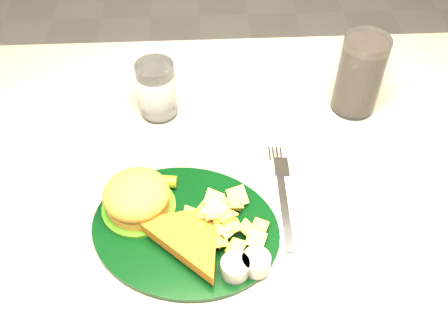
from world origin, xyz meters
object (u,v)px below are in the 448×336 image
at_px(table, 207,284).
at_px(cola_glass, 360,75).
at_px(fork_napkin, 284,207).
at_px(water_glass, 157,90).
at_px(dinner_plate, 184,217).

relative_size(table, cola_glass, 7.91).
xyz_separation_m(table, fork_napkin, (0.13, -0.08, 0.38)).
height_order(table, water_glass, water_glass).
relative_size(table, dinner_plate, 4.13).
bearing_deg(dinner_plate, fork_napkin, 29.72).
xyz_separation_m(dinner_plate, fork_napkin, (0.16, 0.03, -0.03)).
height_order(water_glass, cola_glass, cola_glass).
bearing_deg(water_glass, dinner_plate, -79.73).
bearing_deg(water_glass, cola_glass, -0.44).
bearing_deg(cola_glass, fork_napkin, -124.37).
bearing_deg(table, cola_glass, 28.49).
xyz_separation_m(dinner_plate, water_glass, (-0.05, 0.27, 0.02)).
bearing_deg(table, dinner_plate, -103.04).
bearing_deg(table, fork_napkin, -31.54).
bearing_deg(water_glass, fork_napkin, -49.60).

